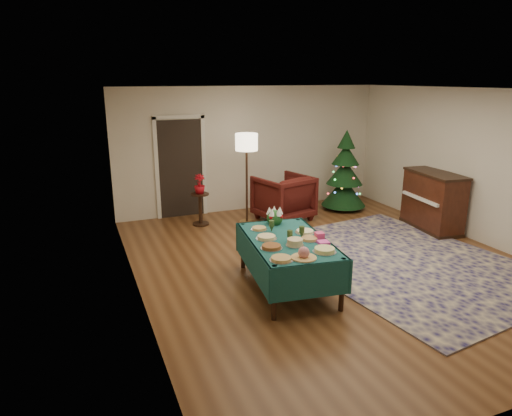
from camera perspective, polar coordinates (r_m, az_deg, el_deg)
name	(u,v)px	position (r m, az deg, el deg)	size (l,w,h in m)	color
room_shell	(336,181)	(7.05, 9.91, 3.32)	(7.00, 7.00, 7.00)	#593319
doorway	(181,166)	(9.70, -9.40, 5.26)	(1.08, 0.04, 2.16)	black
rug	(402,261)	(7.79, 17.82, -6.33)	(3.20, 4.20, 0.02)	#191551
buffet_table	(288,249)	(6.37, 3.98, -5.15)	(1.30, 1.96, 0.71)	black
platter_0	(281,259)	(5.61, 3.18, -6.38)	(0.29, 0.29, 0.04)	silver
platter_1	(304,254)	(5.67, 5.99, -5.75)	(0.33, 0.33, 0.15)	silver
platter_2	(325,250)	(5.92, 8.57, -5.24)	(0.30, 0.30, 0.06)	silver
platter_3	(271,247)	(5.98, 1.93, -4.89)	(0.29, 0.29, 0.05)	silver
platter_4	(295,242)	(6.08, 4.89, -4.31)	(0.25, 0.25, 0.10)	silver
platter_5	(310,239)	(6.32, 6.71, -3.86)	(0.26, 0.26, 0.04)	silver
platter_6	(266,237)	(6.32, 1.32, -3.69)	(0.29, 0.29, 0.05)	silver
platter_7	(305,232)	(6.60, 6.12, -2.95)	(0.29, 0.29, 0.04)	silver
platter_8	(259,229)	(6.70, 0.39, -2.59)	(0.24, 0.24, 0.04)	silver
goblet_0	(272,226)	(6.60, 1.97, -2.24)	(0.08, 0.08, 0.17)	#2D471E
goblet_1	(302,232)	(6.38, 5.74, -2.97)	(0.08, 0.08, 0.17)	#2D471E
goblet_2	(290,236)	(6.20, 4.24, -3.49)	(0.08, 0.08, 0.17)	#2D471E
napkin_stack	(323,243)	(6.20, 8.41, -4.30)	(0.14, 0.14, 0.04)	#FA45B1
gift_box	(319,236)	(6.37, 7.94, -3.46)	(0.11, 0.11, 0.10)	#E23E7A
centerpiece	(275,216)	(6.94, 2.36, -1.02)	(0.26, 0.26, 0.30)	#1E4C1E
armchair	(283,195)	(9.46, 3.45, 1.59)	(1.01, 0.94, 1.03)	#43110E
floor_lamp	(247,148)	(9.02, -1.19, 7.55)	(0.44, 0.44, 1.82)	#A57F3F
side_table	(200,210)	(9.21, -6.97, -0.20)	(0.36, 0.36, 0.65)	black
potted_plant	(200,188)	(9.10, -7.06, 2.47)	(0.22, 0.39, 0.22)	#A30B15
christmas_tree	(345,174)	(10.35, 11.03, 4.18)	(1.28, 1.28, 1.78)	black
piano	(433,202)	(9.46, 21.23, 0.74)	(0.75, 1.37, 1.13)	black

